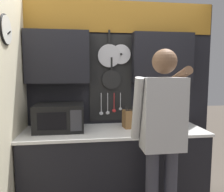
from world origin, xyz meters
name	(u,v)px	position (x,y,z in m)	size (l,w,h in m)	color
base_cabinet_counter	(115,169)	(0.00, 0.00, 0.46)	(2.03, 0.65, 0.93)	black
back_wall_unit	(111,83)	(0.00, 0.30, 1.45)	(2.60, 0.20, 2.43)	black
side_wall	(5,113)	(-1.03, -0.39, 1.23)	(0.07, 1.60, 2.43)	beige
microwave	(60,117)	(-0.61, 0.06, 1.08)	(0.53, 0.40, 0.29)	black
knife_block	(128,119)	(0.17, 0.06, 1.04)	(0.13, 0.16, 0.28)	brown
utensil_crock	(151,120)	(0.44, 0.06, 1.02)	(0.12, 0.12, 0.35)	white
person	(162,128)	(0.36, -0.52, 1.07)	(0.54, 0.68, 1.78)	#383842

